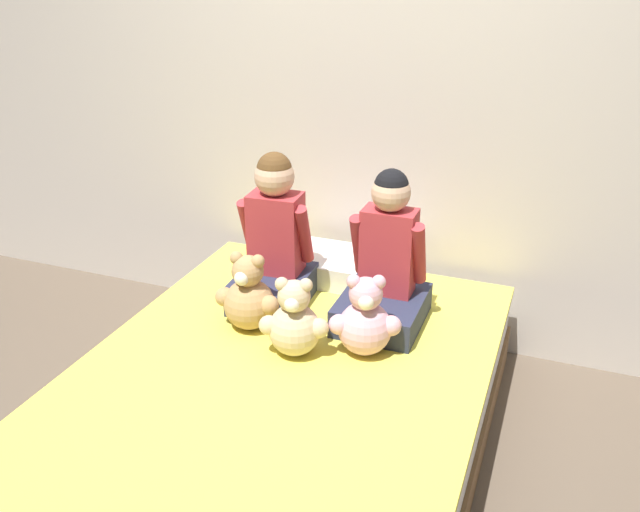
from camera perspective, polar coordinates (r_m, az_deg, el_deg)
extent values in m
plane|color=brown|center=(2.75, -3.37, -16.52)|extent=(14.00, 14.00, 0.00)
cube|color=beige|center=(3.16, 4.54, 14.44)|extent=(8.00, 0.06, 2.50)
cube|color=brown|center=(2.69, -3.42, -15.06)|extent=(1.47, 2.02, 0.18)
cube|color=silver|center=(2.58, -3.52, -11.94)|extent=(1.45, 1.98, 0.18)
cube|color=#E5D64C|center=(2.51, -3.58, -10.00)|extent=(1.46, 2.00, 0.03)
cube|color=#282D47|center=(2.93, -3.98, -2.75)|extent=(0.32, 0.39, 0.13)
cube|color=#B23338|center=(2.88, -3.72, 1.95)|extent=(0.23, 0.16, 0.35)
sphere|color=#DBAD89|center=(2.79, -3.86, 6.70)|extent=(0.17, 0.17, 0.17)
sphere|color=brown|center=(2.78, -3.88, 7.27)|extent=(0.15, 0.15, 0.15)
cylinder|color=#B23338|center=(2.92, -6.02, 2.39)|extent=(0.06, 0.15, 0.28)
cylinder|color=#B23338|center=(2.84, -1.36, 1.83)|extent=(0.06, 0.15, 0.28)
cube|color=#282D47|center=(2.79, 5.24, -4.51)|extent=(0.33, 0.40, 0.12)
cube|color=#B23338|center=(2.73, 5.77, 0.40)|extent=(0.21, 0.12, 0.36)
sphere|color=#DBAD89|center=(2.64, 6.00, 5.33)|extent=(0.15, 0.15, 0.15)
sphere|color=black|center=(2.63, 6.03, 5.88)|extent=(0.14, 0.14, 0.14)
cylinder|color=#B23338|center=(2.76, 3.31, 0.94)|extent=(0.06, 0.15, 0.29)
cylinder|color=#B23338|center=(2.70, 8.30, 0.18)|extent=(0.06, 0.15, 0.29)
sphere|color=tan|center=(2.74, -5.97, -4.06)|extent=(0.21, 0.21, 0.21)
sphere|color=tan|center=(2.67, -6.11, -1.27)|extent=(0.13, 0.13, 0.13)
sphere|color=white|center=(2.63, -6.62, -1.88)|extent=(0.06, 0.06, 0.06)
sphere|color=tan|center=(2.67, -7.05, -0.15)|extent=(0.05, 0.05, 0.05)
sphere|color=tan|center=(2.63, -5.26, -0.44)|extent=(0.05, 0.05, 0.05)
sphere|color=tan|center=(2.75, -8.03, -3.42)|extent=(0.08, 0.08, 0.08)
sphere|color=tan|center=(2.67, -4.29, -4.13)|extent=(0.08, 0.08, 0.08)
sphere|color=#DBA3B2|center=(2.57, 3.79, -6.09)|extent=(0.20, 0.20, 0.20)
sphere|color=#DBA3B2|center=(2.50, 3.88, -3.19)|extent=(0.13, 0.13, 0.13)
sphere|color=white|center=(2.45, 3.89, -3.91)|extent=(0.06, 0.06, 0.06)
sphere|color=#DBA3B2|center=(2.47, 2.85, -2.15)|extent=(0.05, 0.05, 0.05)
sphere|color=#DBA3B2|center=(2.47, 4.97, -2.20)|extent=(0.05, 0.05, 0.05)
sphere|color=#DBA3B2|center=(2.54, 1.60, -5.78)|extent=(0.08, 0.08, 0.08)
sphere|color=#DBA3B2|center=(2.54, 6.01, -5.86)|extent=(0.08, 0.08, 0.08)
sphere|color=#D1B78E|center=(2.56, -2.16, -6.22)|extent=(0.20, 0.20, 0.20)
sphere|color=#D1B78E|center=(2.49, -2.21, -3.41)|extent=(0.12, 0.12, 0.12)
sphere|color=white|center=(2.45, -2.39, -4.11)|extent=(0.06, 0.06, 0.06)
sphere|color=#D1B78E|center=(2.47, -3.24, -2.37)|extent=(0.05, 0.05, 0.05)
sphere|color=#D1B78E|center=(2.46, -1.20, -2.48)|extent=(0.05, 0.05, 0.05)
sphere|color=#D1B78E|center=(2.55, -4.34, -5.83)|extent=(0.08, 0.08, 0.08)
sphere|color=#D1B78E|center=(2.52, -0.10, -6.10)|extent=(0.08, 0.08, 0.08)
cube|color=white|center=(3.14, 2.50, -1.02)|extent=(0.56, 0.33, 0.11)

